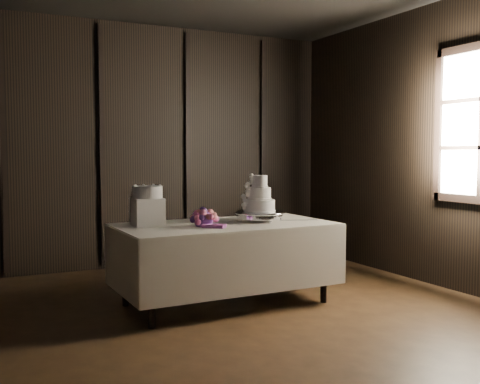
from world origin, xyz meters
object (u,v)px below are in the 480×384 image
bouquet (204,219)px  small_cake (147,192)px  display_table (226,260)px  box_pedestal (148,212)px  wedding_cake (258,198)px  cake_stand (260,217)px

bouquet → small_cake: size_ratio=1.50×
display_table → box_pedestal: box_pedestal is taller
wedding_cake → small_cake: size_ratio=1.30×
cake_stand → small_cake: (-1.06, 0.16, 0.26)m
wedding_cake → bouquet: 0.63m
wedding_cake → bouquet: (-0.60, -0.10, -0.16)m
bouquet → box_pedestal: bearing=147.6°
cake_stand → box_pedestal: 1.08m
wedding_cake → box_pedestal: size_ratio=1.36×
wedding_cake → box_pedestal: bearing=-170.3°
display_table → small_cake: size_ratio=7.41×
bouquet → cake_stand: bearing=10.4°
box_pedestal → small_cake: bearing=0.0°
display_table → bouquet: size_ratio=4.93×
small_cake → display_table: bearing=-14.7°
cake_stand → bouquet: (-0.63, -0.12, 0.02)m
bouquet → box_pedestal: 0.52m
display_table → wedding_cake: wedding_cake is taller
bouquet → small_cake: 0.56m
bouquet → small_cake: bearing=147.6°
cake_stand → bouquet: size_ratio=1.19×
display_table → box_pedestal: bearing=164.0°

